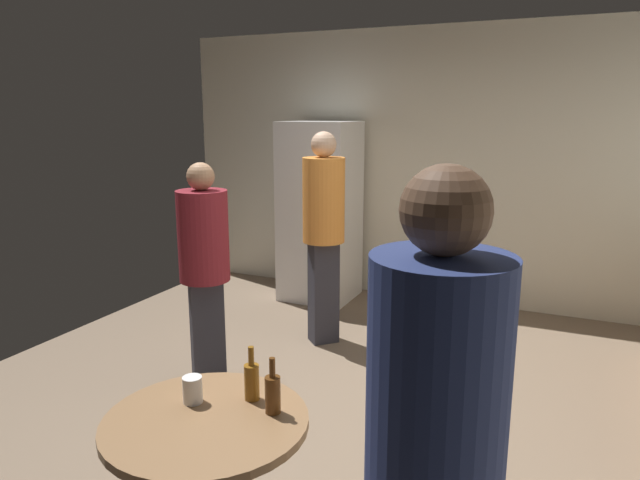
% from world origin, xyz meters
% --- Properties ---
extents(ground_plane, '(5.20, 5.20, 0.10)m').
position_xyz_m(ground_plane, '(0.00, 0.00, -0.05)').
color(ground_plane, '#7A6651').
extents(wall_back, '(5.32, 0.06, 2.70)m').
position_xyz_m(wall_back, '(0.00, 2.63, 1.35)').
color(wall_back, silver).
rests_on(wall_back, ground_plane).
extents(refrigerator, '(0.70, 0.68, 1.80)m').
position_xyz_m(refrigerator, '(-1.00, 2.20, 0.90)').
color(refrigerator, white).
rests_on(refrigerator, ground_plane).
extents(foreground_table, '(0.80, 0.80, 0.73)m').
position_xyz_m(foreground_table, '(0.14, -1.41, 0.63)').
color(foreground_table, olive).
rests_on(foreground_table, ground_plane).
extents(beer_bottle_amber, '(0.06, 0.06, 0.23)m').
position_xyz_m(beer_bottle_amber, '(0.22, -1.21, 0.82)').
color(beer_bottle_amber, '#8C5919').
rests_on(beer_bottle_amber, foreground_table).
extents(beer_bottle_brown, '(0.06, 0.06, 0.23)m').
position_xyz_m(beer_bottle_brown, '(0.36, -1.27, 0.82)').
color(beer_bottle_brown, '#593314').
rests_on(beer_bottle_brown, foreground_table).
extents(plastic_cup_white, '(0.08, 0.08, 0.11)m').
position_xyz_m(plastic_cup_white, '(0.02, -1.33, 0.79)').
color(plastic_cup_white, white).
rests_on(plastic_cup_white, foreground_table).
extents(person_in_orange_shirt, '(0.48, 0.48, 1.74)m').
position_xyz_m(person_in_orange_shirt, '(-0.48, 1.11, 1.02)').
color(person_in_orange_shirt, '#2D2D38').
rests_on(person_in_orange_shirt, ground_plane).
extents(person_in_maroon_shirt, '(0.48, 0.48, 1.57)m').
position_xyz_m(person_in_maroon_shirt, '(-0.88, 0.04, 0.91)').
color(person_in_maroon_shirt, '#2D2D38').
rests_on(person_in_maroon_shirt, ground_plane).
extents(person_in_navy_shirt, '(0.45, 0.45, 1.78)m').
position_xyz_m(person_in_navy_shirt, '(1.11, -1.81, 1.05)').
color(person_in_navy_shirt, '#2D2D38').
rests_on(person_in_navy_shirt, ground_plane).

